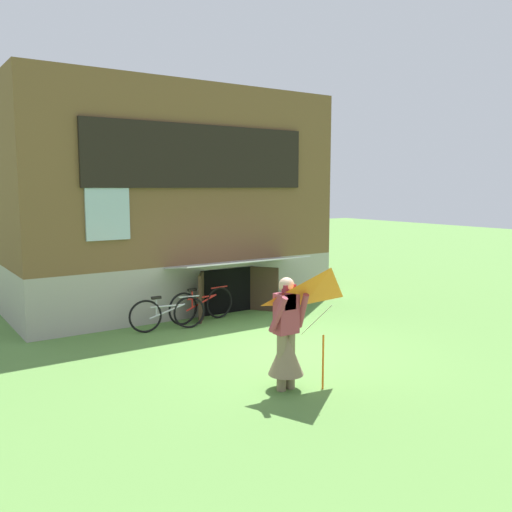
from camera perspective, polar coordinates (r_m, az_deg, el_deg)
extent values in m
plane|color=#56843D|center=(10.22, 2.71, -9.53)|extent=(60.00, 60.00, 0.00)
cube|color=#9E998E|center=(14.52, -9.84, -2.14)|extent=(7.60, 4.51, 1.21)
cube|color=brown|center=(14.33, -10.07, 8.25)|extent=(7.60, 4.51, 4.02)
cube|color=black|center=(12.30, -5.64, 10.25)|extent=(5.36, 0.08, 1.37)
cube|color=#9EB7C6|center=(12.31, -5.69, 10.24)|extent=(5.20, 0.04, 1.25)
cube|color=#9EB7C6|center=(11.42, -15.14, 4.35)|extent=(0.90, 0.06, 1.10)
cube|color=black|center=(12.86, -2.97, -3.63)|extent=(1.40, 0.03, 1.05)
cube|color=#3D2B1E|center=(12.20, -5.70, -4.25)|extent=(0.45, 0.61, 1.05)
cube|color=#3D2B1E|center=(13.08, 0.87, -3.43)|extent=(0.45, 0.61, 1.05)
cube|color=#B2B2B7|center=(12.29, -1.70, -0.64)|extent=(3.19, 1.09, 0.18)
cylinder|color=#7F6B51|center=(8.10, 2.67, -10.97)|extent=(0.14, 0.14, 0.84)
cylinder|color=#7F6B51|center=(8.19, 3.58, -10.76)|extent=(0.14, 0.14, 0.84)
cone|color=#7F6B51|center=(8.10, 3.13, -10.02)|extent=(0.52, 0.52, 0.63)
cube|color=#993847|center=(7.95, 3.16, -5.95)|extent=(0.34, 0.20, 0.59)
cylinder|color=#993847|center=(7.74, 2.31, -6.09)|extent=(0.17, 0.33, 0.55)
cylinder|color=#993847|center=(8.00, 4.86, -5.67)|extent=(0.17, 0.33, 0.55)
cube|color=maroon|center=(7.85, 3.44, -4.28)|extent=(0.20, 0.08, 0.36)
sphere|color=#D8AD8E|center=(7.87, 3.18, -3.04)|extent=(0.23, 0.23, 0.23)
pyramid|color=orange|center=(7.64, 7.76, -4.64)|extent=(1.12, 0.88, 0.67)
cylinder|color=beige|center=(8.00, 6.26, -6.66)|extent=(0.01, 0.68, 0.58)
cylinder|color=orange|center=(8.20, 6.97, -10.88)|extent=(0.03, 0.03, 0.81)
torus|color=black|center=(12.40, -3.82, -4.84)|extent=(0.71, 0.12, 0.71)
torus|color=black|center=(11.86, -7.59, -5.45)|extent=(0.71, 0.12, 0.71)
cylinder|color=red|center=(12.08, -5.68, -4.29)|extent=(0.72, 0.11, 0.04)
cylinder|color=red|center=(12.11, -5.67, -4.83)|extent=(0.79, 0.12, 0.29)
cylinder|color=red|center=(11.95, -6.63, -4.43)|extent=(0.04, 0.04, 0.40)
cube|color=black|center=(11.91, -6.65, -3.49)|extent=(0.20, 0.08, 0.05)
cylinder|color=red|center=(12.33, -3.84, -3.25)|extent=(0.44, 0.07, 0.03)
torus|color=black|center=(11.60, -6.94, -5.81)|extent=(0.67, 0.17, 0.68)
torus|color=black|center=(11.38, -11.40, -6.16)|extent=(0.67, 0.17, 0.68)
cylinder|color=#ADAFB5|center=(11.44, -9.17, -5.14)|extent=(0.68, 0.16, 0.04)
cylinder|color=#ADAFB5|center=(11.47, -9.16, -5.68)|extent=(0.75, 0.17, 0.28)
cylinder|color=#ADAFB5|center=(11.39, -10.29, -5.22)|extent=(0.04, 0.04, 0.38)
cube|color=black|center=(11.35, -10.31, -4.28)|extent=(0.20, 0.08, 0.05)
cylinder|color=#ADAFB5|center=(11.53, -6.97, -4.20)|extent=(0.44, 0.11, 0.03)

